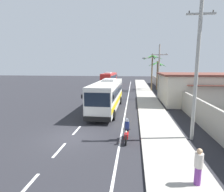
% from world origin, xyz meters
% --- Properties ---
extents(ground_plane, '(160.00, 160.00, 0.00)m').
position_xyz_m(ground_plane, '(0.00, 0.00, 0.00)').
color(ground_plane, '#28282D').
extents(sidewalk_kerb, '(3.20, 90.00, 0.14)m').
position_xyz_m(sidewalk_kerb, '(6.80, 10.00, 0.07)').
color(sidewalk_kerb, '#A8A399').
rests_on(sidewalk_kerb, ground).
extents(lane_markings, '(3.88, 71.00, 0.01)m').
position_xyz_m(lane_markings, '(2.25, 14.62, 0.00)').
color(lane_markings, white).
rests_on(lane_markings, ground).
extents(boundary_wall, '(0.24, 60.00, 2.26)m').
position_xyz_m(boundary_wall, '(10.60, 14.00, 1.13)').
color(boundary_wall, '#9E998E').
rests_on(boundary_wall, ground).
extents(coach_bus_foreground, '(3.03, 11.94, 3.65)m').
position_xyz_m(coach_bus_foreground, '(1.53, 8.83, 1.90)').
color(coach_bus_foreground, silver).
rests_on(coach_bus_foreground, ground).
extents(coach_bus_far_lane, '(3.20, 11.77, 3.59)m').
position_xyz_m(coach_bus_far_lane, '(-1.77, 35.14, 1.87)').
color(coach_bus_far_lane, red).
rests_on(coach_bus_far_lane, ground).
extents(motorcycle_beside_bus, '(0.56, 1.96, 1.60)m').
position_xyz_m(motorcycle_beside_bus, '(4.18, -0.11, 0.65)').
color(motorcycle_beside_bus, black).
rests_on(motorcycle_beside_bus, ground).
extents(pedestrian_near_kerb, '(0.36, 0.36, 1.67)m').
position_xyz_m(pedestrian_near_kerb, '(7.43, -4.79, 1.01)').
color(pedestrian_near_kerb, '#75388E').
rests_on(pedestrian_near_kerb, sidewalk_kerb).
extents(utility_pole_nearest, '(1.85, 0.24, 9.66)m').
position_xyz_m(utility_pole_nearest, '(8.84, 0.66, 5.02)').
color(utility_pole_nearest, '#9E9E99').
rests_on(utility_pole_nearest, ground).
extents(utility_pole_mid, '(3.82, 0.24, 8.50)m').
position_xyz_m(utility_pole_mid, '(8.35, 16.58, 4.56)').
color(utility_pole_mid, '#9E9E99').
rests_on(utility_pole_mid, ground).
extents(palm_nearest, '(3.84, 3.89, 7.59)m').
position_xyz_m(palm_nearest, '(8.35, 26.23, 5.59)').
color(palm_nearest, brown).
rests_on(palm_nearest, ground).
extents(palm_second, '(3.81, 3.52, 6.27)m').
position_xyz_m(palm_second, '(9.77, 28.83, 4.54)').
color(palm_second, brown).
rests_on(palm_second, ground).
extents(roadside_building, '(15.43, 8.83, 4.21)m').
position_xyz_m(roadside_building, '(16.01, 13.98, 2.12)').
color(roadside_building, beige).
rests_on(roadside_building, ground).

